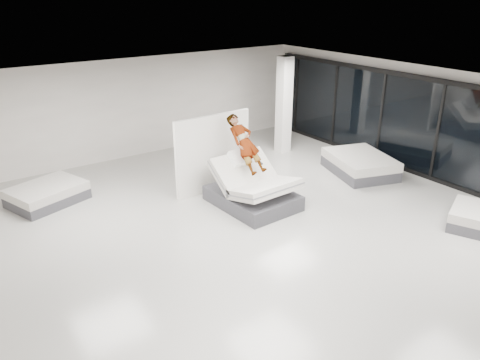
% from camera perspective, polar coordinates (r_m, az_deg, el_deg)
% --- Properties ---
extents(room, '(14.00, 14.04, 3.20)m').
position_cam_1_polar(room, '(10.04, 4.39, 1.13)').
color(room, '#A6A49C').
rests_on(room, ground).
extents(hero_bed, '(1.75, 2.27, 1.37)m').
position_cam_1_polar(hero_bed, '(11.99, 1.59, -1.22)').
color(hero_bed, '#3F3E44').
rests_on(hero_bed, floor).
extents(person, '(0.69, 1.56, 1.43)m').
position_cam_1_polar(person, '(11.89, 0.65, 3.28)').
color(person, slate).
rests_on(person, hero_bed).
extents(remote, '(0.06, 0.14, 0.08)m').
position_cam_1_polar(remote, '(11.84, 2.53, 2.12)').
color(remote, black).
rests_on(remote, person).
extents(divider_panel, '(2.34, 0.20, 2.13)m').
position_cam_1_polar(divider_panel, '(12.73, -3.29, 3.28)').
color(divider_panel, white).
rests_on(divider_panel, floor).
extents(flat_bed_right_far, '(2.12, 2.46, 0.57)m').
position_cam_1_polar(flat_bed_right_far, '(14.57, 14.40, 1.86)').
color(flat_bed_right_far, '#3F3E44').
rests_on(flat_bed_right_far, floor).
extents(flat_bed_left_far, '(2.09, 1.82, 0.48)m').
position_cam_1_polar(flat_bed_left_far, '(13.19, -22.45, -1.61)').
color(flat_bed_left_far, '#3F3E44').
rests_on(flat_bed_left_far, floor).
extents(column, '(0.40, 0.40, 3.20)m').
position_cam_1_polar(column, '(15.80, 5.38, 9.06)').
color(column, white).
rests_on(column, floor).
extents(storefront_glazing, '(0.12, 13.40, 2.92)m').
position_cam_1_polar(storefront_glazing, '(14.40, 23.00, 5.41)').
color(storefront_glazing, '#1B242E').
rests_on(storefront_glazing, floor).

